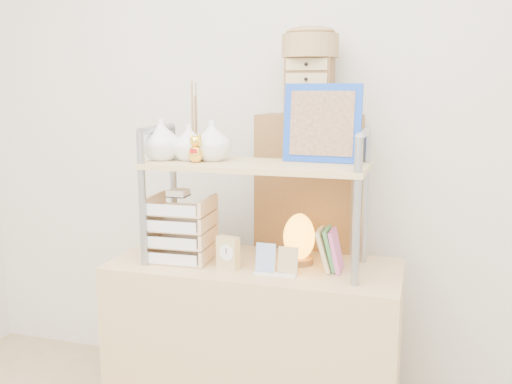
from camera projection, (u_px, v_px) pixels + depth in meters
desk at (255, 347)px, 2.44m from camera, size 1.20×0.50×0.75m
cabinet at (308, 258)px, 2.69m from camera, size 0.47×0.28×1.35m
hutch at (228, 155)px, 2.33m from camera, size 0.93×0.34×0.74m
letter_tray at (180, 232)px, 2.41m from camera, size 0.26×0.25×0.30m
salt_lamp at (299, 238)px, 2.35m from camera, size 0.14×0.13×0.21m
desk_clock at (228, 252)px, 2.30m from camera, size 0.10×0.06×0.13m
postcard_stand at (276, 266)px, 2.23m from camera, size 0.17×0.05×0.12m
drawer_chest at (310, 86)px, 2.53m from camera, size 0.20×0.16×0.25m
woven_basket at (310, 46)px, 2.50m from camera, size 0.25×0.25×0.10m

